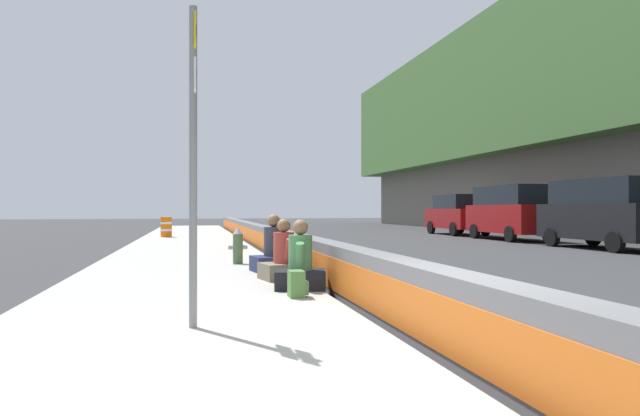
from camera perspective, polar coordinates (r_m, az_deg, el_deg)
The scene contains 13 objects.
ground_plane at distance 5.68m, azimuth 14.02°, elevation -15.07°, with size 160.00×160.00×0.00m, color #353538.
sidewalk_strip at distance 5.08m, azimuth -14.84°, elevation -16.06°, with size 80.00×4.40×0.14m, color #A8A59E.
jersey_barrier at distance 5.59m, azimuth 13.98°, elevation -10.87°, with size 76.00×0.45×0.85m.
route_sign_post at distance 6.33m, azimuth -13.03°, elevation 6.64°, with size 0.44×0.09×3.60m.
fire_hydrant at distance 13.45m, azimuth -8.54°, elevation -3.85°, with size 0.26×0.46×0.88m.
seated_person_foreground at distance 9.17m, azimuth -2.05°, elevation -6.16°, with size 0.86×0.95×1.15m.
seated_person_middle at distance 10.40m, azimuth -3.79°, elevation -5.45°, with size 0.86×0.95×1.14m.
seated_person_rear at distance 11.72m, azimuth -4.84°, elevation -4.73°, with size 0.88×0.99×1.22m.
backpack at distance 8.32m, azimuth -2.40°, elevation -7.93°, with size 0.32×0.28×0.40m.
construction_barrel at distance 26.92m, azimuth -15.71°, elevation -1.90°, with size 0.54×0.54×0.95m.
parked_car_third at distance 22.52m, azimuth 27.43°, elevation -0.38°, with size 5.11×2.12×2.56m.
parked_car_fourth at distance 27.32m, azimuth 19.17°, elevation -0.33°, with size 5.15×2.20×2.56m.
parked_car_midline at distance 32.07m, azimuth 14.10°, elevation -0.61°, with size 4.85×2.17×2.28m.
Camera 1 is at (-4.89, 2.50, 1.47)m, focal length 30.75 mm.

